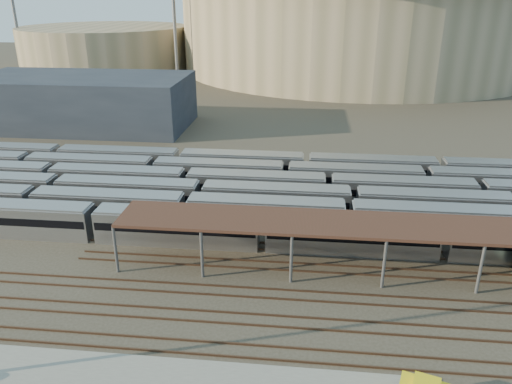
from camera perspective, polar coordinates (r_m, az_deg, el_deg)
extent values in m
plane|color=#383026|center=(48.73, -7.07, -10.34)|extent=(420.00, 420.00, 0.00)
cube|color=#ABABB0|center=(53.84, 0.75, -4.58)|extent=(112.00, 2.90, 3.60)
cube|color=#ABABB0|center=(59.09, -8.02, -2.24)|extent=(112.00, 2.90, 3.60)
cube|color=#ABABB0|center=(62.62, -6.31, -0.70)|extent=(112.00, 2.90, 3.60)
cube|color=#ABABB0|center=(67.06, -8.02, 0.81)|extent=(112.00, 2.90, 3.60)
cube|color=#ABABB0|center=(69.09, 3.41, 1.66)|extent=(112.00, 2.90, 3.60)
cube|color=#ABABB0|center=(75.40, -8.69, 3.23)|extent=(112.00, 2.90, 3.60)
cylinder|color=slate|center=(50.83, -15.75, -6.34)|extent=(0.30, 0.30, 5.00)
cylinder|color=slate|center=(55.28, -13.77, -3.70)|extent=(0.30, 0.30, 5.00)
cylinder|color=slate|center=(48.41, -6.21, -7.08)|extent=(0.30, 0.30, 5.00)
cylinder|color=slate|center=(53.07, -4.99, -4.24)|extent=(0.30, 0.30, 5.00)
cylinder|color=slate|center=(47.44, 4.06, -7.66)|extent=(0.30, 0.30, 5.00)
cylinder|color=slate|center=(52.18, 4.32, -4.70)|extent=(0.30, 0.30, 5.00)
cylinder|color=slate|center=(48.00, 14.43, -8.00)|extent=(0.30, 0.30, 5.00)
cylinder|color=slate|center=(52.70, 13.70, -5.04)|extent=(0.30, 0.30, 5.00)
cylinder|color=slate|center=(50.05, 24.27, -8.08)|extent=(0.30, 0.30, 5.00)
cylinder|color=slate|center=(54.57, 22.68, -5.24)|extent=(0.30, 0.30, 5.00)
cube|color=#392217|center=(49.97, 19.21, -3.88)|extent=(60.00, 6.00, 0.30)
cube|color=#4C3323|center=(47.26, -7.56, -11.38)|extent=(170.00, 0.12, 0.18)
cube|color=#4C3323|center=(48.48, -7.14, -10.41)|extent=(170.00, 0.12, 0.18)
cube|color=#4C3323|center=(44.11, -8.78, -14.23)|extent=(170.00, 0.12, 0.18)
cube|color=#4C3323|center=(45.27, -8.30, -13.12)|extent=(170.00, 0.12, 0.18)
cube|color=#4C3323|center=(41.10, -10.23, -17.50)|extent=(170.00, 0.12, 0.18)
cube|color=#4C3323|center=(42.21, -9.66, -16.22)|extent=(170.00, 0.12, 0.18)
cylinder|color=#9B8669|center=(180.79, 11.46, 18.10)|extent=(116.00, 116.00, 28.00)
cylinder|color=#9B8669|center=(184.75, -16.79, 15.52)|extent=(56.00, 56.00, 14.00)
cube|color=#1E232D|center=(107.15, -19.20, 9.75)|extent=(42.00, 20.00, 10.00)
cylinder|color=slate|center=(155.31, -9.32, 19.09)|extent=(1.00, 1.00, 36.00)
cylinder|color=slate|center=(186.21, -25.87, 17.78)|extent=(1.00, 1.00, 36.00)
cylinder|color=slate|center=(200.97, 0.47, 20.05)|extent=(1.00, 1.00, 36.00)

